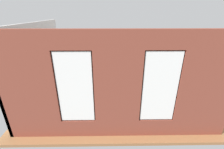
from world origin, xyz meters
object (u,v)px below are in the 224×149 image
at_px(coffee_table, 106,84).
at_px(candle_jar, 106,82).
at_px(remote_gray, 114,82).
at_px(media_console, 56,82).
at_px(cup_ceramic, 96,83).
at_px(couch_left, 170,87).
at_px(potted_plant_between_couches, 146,101).
at_px(potted_plant_foreground_right, 69,64).
at_px(papasan_chair, 101,68).
at_px(potted_plant_mid_room_small, 127,76).
at_px(potted_plant_by_left_couch, 153,74).
at_px(couch_by_window, 103,113).
at_px(remote_silver, 108,84).
at_px(tv_flatscreen, 54,70).
at_px(potted_plant_near_tv, 60,84).
at_px(potted_plant_corner_far_left, 199,101).

distance_m(coffee_table, candle_jar, 0.10).
bearing_deg(remote_gray, media_console, 27.02).
bearing_deg(cup_ceramic, candle_jar, -166.15).
height_order(coffee_table, media_console, media_console).
height_order(couch_left, potted_plant_between_couches, potted_plant_between_couches).
relative_size(potted_plant_foreground_right, potted_plant_between_couches, 1.01).
relative_size(papasan_chair, potted_plant_mid_room_small, 2.24).
bearing_deg(potted_plant_between_couches, potted_plant_by_left_couch, -109.39).
bearing_deg(couch_left, papasan_chair, -120.12).
bearing_deg(couch_by_window, remote_silver, -94.83).
relative_size(papasan_chair, potted_plant_between_couches, 1.02).
relative_size(coffee_table, media_console, 1.54).
bearing_deg(media_console, coffee_table, 171.53).
distance_m(coffee_table, cup_ceramic, 0.46).
xyz_separation_m(remote_silver, tv_flatscreen, (2.62, -0.48, 0.52)).
bearing_deg(remote_gray, potted_plant_near_tv, 47.82).
relative_size(remote_gray, potted_plant_foreground_right, 0.15).
height_order(couch_by_window, media_console, couch_by_window).
bearing_deg(candle_jar, potted_plant_mid_room_small, -137.52).
distance_m(cup_ceramic, potted_plant_near_tv, 1.60).
bearing_deg(remote_gray, remote_silver, 70.59).
height_order(media_console, tv_flatscreen, tv_flatscreen).
distance_m(couch_by_window, media_console, 3.50).
bearing_deg(couch_by_window, potted_plant_mid_room_small, -110.53).
bearing_deg(cup_ceramic, potted_plant_mid_room_small, -143.94).
bearing_deg(potted_plant_foreground_right, coffee_table, 138.91).
bearing_deg(potted_plant_near_tv, remote_silver, -167.99).
relative_size(potted_plant_by_left_couch, potted_plant_near_tv, 0.59).
height_order(tv_flatscreen, potted_plant_corner_far_left, potted_plant_corner_far_left).
bearing_deg(coffee_table, couch_left, 174.00).
xyz_separation_m(couch_by_window, coffee_table, (-0.06, -2.13, 0.03)).
bearing_deg(potted_plant_corner_far_left, papasan_chair, -50.44).
bearing_deg(remote_silver, potted_plant_near_tv, -45.67).
distance_m(couch_left, potted_plant_between_couches, 2.38).
height_order(potted_plant_between_couches, potted_plant_mid_room_small, potted_plant_between_couches).
xyz_separation_m(coffee_table, remote_silver, (-0.11, 0.11, 0.06)).
xyz_separation_m(cup_ceramic, remote_silver, (-0.55, 0.00, -0.04)).
distance_m(cup_ceramic, remote_silver, 0.55).
bearing_deg(tv_flatscreen, candle_jar, 171.47).
distance_m(coffee_table, papasan_chair, 1.97).
bearing_deg(potted_plant_near_tv, media_console, -59.16).
height_order(coffee_table, cup_ceramic, cup_ceramic).
relative_size(candle_jar, tv_flatscreen, 0.10).
bearing_deg(remote_gray, candle_jar, 49.31).
relative_size(couch_left, cup_ceramic, 20.02).
relative_size(couch_by_window, potted_plant_by_left_couch, 3.51).
bearing_deg(potted_plant_near_tv, coffee_table, -164.39).
height_order(potted_plant_corner_far_left, potted_plant_foreground_right, potted_plant_corner_far_left).
relative_size(candle_jar, potted_plant_foreground_right, 0.09).
bearing_deg(remote_silver, couch_by_window, 27.49).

